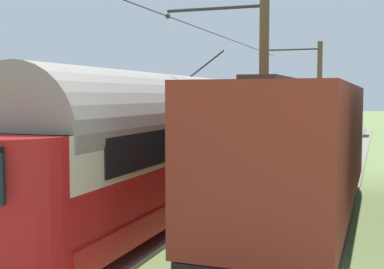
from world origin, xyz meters
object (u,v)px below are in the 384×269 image
at_px(boxcar_adjacent, 301,149).
at_px(spare_tie_stack, 153,173).
at_px(catenary_pole_foreground, 317,98).
at_px(vintage_streetcar, 166,141).
at_px(catenary_pole_mid_near, 260,102).

bearing_deg(boxcar_adjacent, spare_tie_stack, -38.87).
height_order(catenary_pole_foreground, spare_tie_stack, catenary_pole_foreground).
distance_m(catenary_pole_foreground, spare_tie_stack, 11.08).
relative_size(vintage_streetcar, boxcar_adjacent, 1.32).
height_order(catenary_pole_foreground, catenary_pole_mid_near, same).
distance_m(vintage_streetcar, catenary_pole_foreground, 14.95).
xyz_separation_m(vintage_streetcar, catenary_pole_mid_near, (-2.88, -0.15, 1.22)).
xyz_separation_m(catenary_pole_mid_near, spare_tie_stack, (5.98, -5.71, -3.21)).
bearing_deg(catenary_pole_mid_near, boxcar_adjacent, 176.41).
relative_size(boxcar_adjacent, catenary_pole_foreground, 1.92).
relative_size(vintage_streetcar, catenary_pole_foreground, 2.54).
bearing_deg(boxcar_adjacent, vintage_streetcar, 1.09).
distance_m(boxcar_adjacent, catenary_pole_foreground, 14.65).
relative_size(vintage_streetcar, spare_tie_stack, 7.00).
xyz_separation_m(catenary_pole_foreground, spare_tie_stack, (5.98, 8.76, -3.21)).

